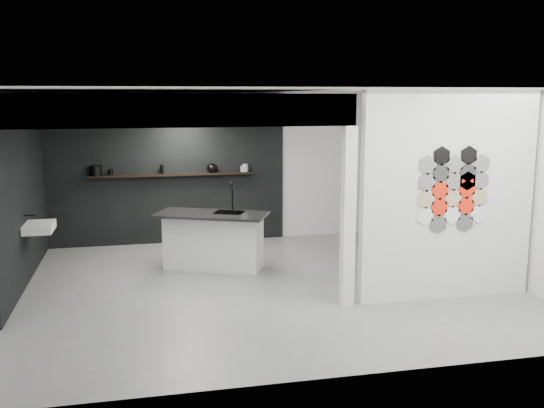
{
  "coord_description": "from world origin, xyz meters",
  "views": [
    {
      "loc": [
        -1.8,
        -8.28,
        2.72
      ],
      "look_at": [
        0.1,
        0.3,
        1.15
      ],
      "focal_mm": 40.0,
      "sensor_mm": 36.0,
      "label": 1
    }
  ],
  "objects_px": {
    "stockpot": "(96,171)",
    "bottle_dark": "(162,169)",
    "wall_basin": "(39,227)",
    "partition_panel": "(448,196)",
    "utensil_cup": "(111,172)",
    "glass_vase": "(245,168)",
    "kettle": "(212,168)",
    "glass_bowl": "(244,169)",
    "kitchen_island": "(213,240)"
  },
  "relations": [
    {
      "from": "partition_panel",
      "to": "kitchen_island",
      "type": "relative_size",
      "value": 1.49
    },
    {
      "from": "wall_basin",
      "to": "utensil_cup",
      "type": "distance_m",
      "value": 2.33
    },
    {
      "from": "partition_panel",
      "to": "utensil_cup",
      "type": "distance_m",
      "value": 5.95
    },
    {
      "from": "partition_panel",
      "to": "stockpot",
      "type": "height_order",
      "value": "partition_panel"
    },
    {
      "from": "wall_basin",
      "to": "kitchen_island",
      "type": "bearing_deg",
      "value": 6.43
    },
    {
      "from": "wall_basin",
      "to": "bottle_dark",
      "type": "xyz_separation_m",
      "value": [
        1.85,
        2.07,
        0.55
      ]
    },
    {
      "from": "glass_bowl",
      "to": "bottle_dark",
      "type": "bearing_deg",
      "value": 180.0
    },
    {
      "from": "partition_panel",
      "to": "stockpot",
      "type": "relative_size",
      "value": 13.04
    },
    {
      "from": "glass_vase",
      "to": "utensil_cup",
      "type": "bearing_deg",
      "value": 180.0
    },
    {
      "from": "stockpot",
      "to": "glass_vase",
      "type": "bearing_deg",
      "value": 0.0
    },
    {
      "from": "kitchen_island",
      "to": "utensil_cup",
      "type": "height_order",
      "value": "utensil_cup"
    },
    {
      "from": "stockpot",
      "to": "glass_bowl",
      "type": "bearing_deg",
      "value": 0.0
    },
    {
      "from": "glass_bowl",
      "to": "partition_panel",
      "type": "bearing_deg",
      "value": -61.62
    },
    {
      "from": "stockpot",
      "to": "bottle_dark",
      "type": "xyz_separation_m",
      "value": [
        1.16,
        0.0,
        -0.0
      ]
    },
    {
      "from": "bottle_dark",
      "to": "glass_vase",
      "type": "bearing_deg",
      "value": 0.0
    },
    {
      "from": "kettle",
      "to": "utensil_cup",
      "type": "height_order",
      "value": "kettle"
    },
    {
      "from": "partition_panel",
      "to": "bottle_dark",
      "type": "bearing_deg",
      "value": 133.09
    },
    {
      "from": "wall_basin",
      "to": "glass_bowl",
      "type": "distance_m",
      "value": 3.99
    },
    {
      "from": "glass_bowl",
      "to": "glass_vase",
      "type": "bearing_deg",
      "value": 0.0
    },
    {
      "from": "utensil_cup",
      "to": "glass_bowl",
      "type": "bearing_deg",
      "value": 0.0
    },
    {
      "from": "kitchen_island",
      "to": "utensil_cup",
      "type": "xyz_separation_m",
      "value": [
        -1.61,
        1.78,
        0.9
      ]
    },
    {
      "from": "glass_bowl",
      "to": "utensil_cup",
      "type": "distance_m",
      "value": 2.43
    },
    {
      "from": "partition_panel",
      "to": "kettle",
      "type": "xyz_separation_m",
      "value": [
        -2.69,
        3.87,
        0.01
      ]
    },
    {
      "from": "wall_basin",
      "to": "kettle",
      "type": "height_order",
      "value": "kettle"
    },
    {
      "from": "stockpot",
      "to": "wall_basin",
      "type": "bearing_deg",
      "value": -108.48
    },
    {
      "from": "partition_panel",
      "to": "glass_vase",
      "type": "xyz_separation_m",
      "value": [
        -2.08,
        3.87,
        -0.01
      ]
    },
    {
      "from": "glass_vase",
      "to": "utensil_cup",
      "type": "height_order",
      "value": "glass_vase"
    },
    {
      "from": "wall_basin",
      "to": "glass_bowl",
      "type": "relative_size",
      "value": 4.01
    },
    {
      "from": "wall_basin",
      "to": "stockpot",
      "type": "relative_size",
      "value": 2.79
    },
    {
      "from": "kitchen_island",
      "to": "kettle",
      "type": "distance_m",
      "value": 2.02
    },
    {
      "from": "partition_panel",
      "to": "utensil_cup",
      "type": "xyz_separation_m",
      "value": [
        -4.52,
        3.87,
        -0.03
      ]
    },
    {
      "from": "stockpot",
      "to": "glass_bowl",
      "type": "height_order",
      "value": "stockpot"
    },
    {
      "from": "kettle",
      "to": "kitchen_island",
      "type": "bearing_deg",
      "value": -102.33
    },
    {
      "from": "partition_panel",
      "to": "kitchen_island",
      "type": "bearing_deg",
      "value": 144.29
    },
    {
      "from": "kettle",
      "to": "bottle_dark",
      "type": "distance_m",
      "value": 0.92
    },
    {
      "from": "glass_bowl",
      "to": "utensil_cup",
      "type": "xyz_separation_m",
      "value": [
        -2.43,
        0.0,
        -0.0
      ]
    },
    {
      "from": "bottle_dark",
      "to": "utensil_cup",
      "type": "xyz_separation_m",
      "value": [
        -0.9,
        0.0,
        -0.03
      ]
    },
    {
      "from": "glass_vase",
      "to": "bottle_dark",
      "type": "height_order",
      "value": "bottle_dark"
    },
    {
      "from": "kitchen_island",
      "to": "bottle_dark",
      "type": "xyz_separation_m",
      "value": [
        -0.71,
        1.78,
        0.94
      ]
    },
    {
      "from": "glass_bowl",
      "to": "utensil_cup",
      "type": "relative_size",
      "value": 1.45
    },
    {
      "from": "kitchen_island",
      "to": "glass_bowl",
      "type": "relative_size",
      "value": 12.54
    },
    {
      "from": "wall_basin",
      "to": "partition_panel",
      "type": "bearing_deg",
      "value": -18.23
    },
    {
      "from": "bottle_dark",
      "to": "stockpot",
      "type": "bearing_deg",
      "value": 180.0
    },
    {
      "from": "kitchen_island",
      "to": "glass_vase",
      "type": "height_order",
      "value": "glass_vase"
    },
    {
      "from": "stockpot",
      "to": "bottle_dark",
      "type": "bearing_deg",
      "value": 0.0
    },
    {
      "from": "glass_vase",
      "to": "bottle_dark",
      "type": "relative_size",
      "value": 0.87
    },
    {
      "from": "utensil_cup",
      "to": "kettle",
      "type": "bearing_deg",
      "value": 0.0
    },
    {
      "from": "wall_basin",
      "to": "kettle",
      "type": "relative_size",
      "value": 3.0
    },
    {
      "from": "stockpot",
      "to": "kettle",
      "type": "xyz_separation_m",
      "value": [
        2.08,
        0.0,
        -0.0
      ]
    },
    {
      "from": "utensil_cup",
      "to": "glass_vase",
      "type": "bearing_deg",
      "value": 0.0
    }
  ]
}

